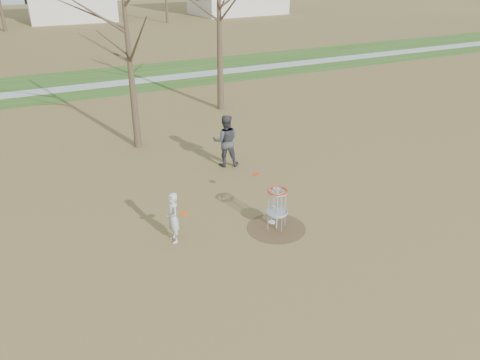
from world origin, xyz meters
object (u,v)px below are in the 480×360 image
Objects in this scene: player_standing at (173,218)px; disc_golf_basket at (277,202)px; disc_grounded at (272,222)px; player_throwing at (226,141)px.

disc_golf_basket is at bearing 77.07° from player_standing.
disc_grounded is 0.96m from disc_golf_basket.
player_throwing is at bearing 83.11° from disc_golf_basket.
disc_grounded is 0.16× the size of disc_golf_basket.
player_throwing is 4.80m from disc_grounded.
player_standing is at bearing 166.52° from disc_golf_basket.
player_throwing is (3.62, 4.29, 0.26)m from player_standing.
player_throwing reaches higher than disc_grounded.
disc_grounded is at bearing 83.66° from player_standing.
player_standing reaches higher than disc_golf_basket.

